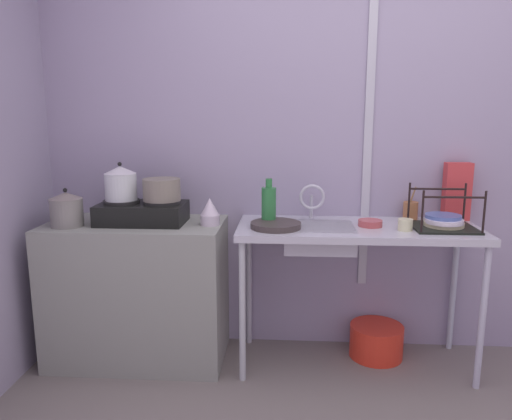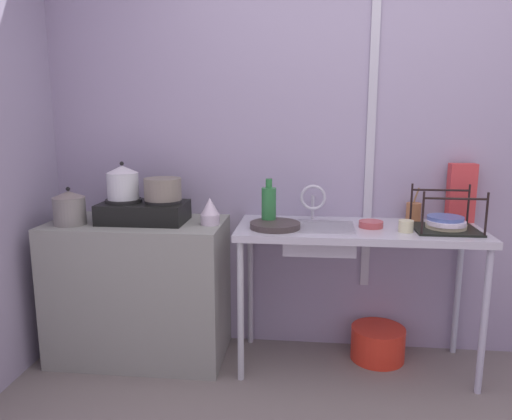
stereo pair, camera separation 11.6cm
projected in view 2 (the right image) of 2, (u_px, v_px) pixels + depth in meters
wall_back at (368, 131)px, 2.94m from camera, size 4.74×0.10×2.73m
wall_metal_strip at (372, 108)px, 2.85m from camera, size 0.05×0.01×2.19m
counter_concrete at (140, 289)px, 2.95m from camera, size 1.03×0.54×0.84m
counter_sink at (358, 239)px, 2.75m from camera, size 1.36×0.54×0.84m
stove at (144, 211)px, 2.85m from camera, size 0.50×0.30×0.13m
pot_on_left_burner at (123, 182)px, 2.83m from camera, size 0.18×0.18×0.22m
pot_on_right_burner at (163, 189)px, 2.81m from camera, size 0.21×0.21×0.13m
pot_beside_stove at (69, 208)px, 2.78m from camera, size 0.18×0.18×0.22m
percolator at (210, 212)px, 2.78m from camera, size 0.11×0.11×0.16m
sink_basin at (319, 238)px, 2.76m from camera, size 0.39×0.34×0.13m
faucet at (313, 199)px, 2.86m from camera, size 0.15×0.09×0.22m
frying_pan at (275, 225)px, 2.70m from camera, size 0.28×0.28×0.03m
dish_rack at (446, 223)px, 2.65m from camera, size 0.34×0.31×0.23m
cup_by_rack at (406, 226)px, 2.61m from camera, size 0.08×0.08×0.06m
small_bowl_on_drainboard at (370, 224)px, 2.72m from camera, size 0.13×0.13×0.04m
bottle_by_sink at (269, 205)px, 2.77m from camera, size 0.08×0.08×0.27m
cereal_box at (461, 193)px, 2.84m from camera, size 0.15×0.08×0.34m
utensil_jar at (413, 212)px, 2.89m from camera, size 0.09×0.09×0.20m
bucket_on_floor at (378, 343)px, 2.95m from camera, size 0.32×0.32×0.20m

